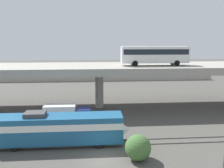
% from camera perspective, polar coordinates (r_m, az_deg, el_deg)
% --- Properties ---
extents(ground_plane, '(260.00, 260.00, 0.00)m').
position_cam_1_polar(ground_plane, '(26.28, -1.80, -17.73)').
color(ground_plane, '#4C4944').
extents(rail_strip_near, '(110.00, 0.12, 0.12)m').
position_cam_1_polar(rail_strip_near, '(29.17, -2.12, -14.60)').
color(rail_strip_near, '#59544C').
rests_on(rail_strip_near, ground_plane).
extents(rail_strip_far, '(110.00, 0.12, 0.12)m').
position_cam_1_polar(rail_strip_far, '(30.51, -2.24, -13.42)').
color(rail_strip_far, '#59544C').
rests_on(rail_strip_far, ground_plane).
extents(train_locomotive, '(16.26, 3.04, 4.18)m').
position_cam_1_polar(train_locomotive, '(29.21, -11.30, -10.23)').
color(train_locomotive, '#1E5984').
rests_on(train_locomotive, ground_plane).
extents(highway_overpass, '(96.00, 12.18, 7.95)m').
position_cam_1_polar(highway_overpass, '(43.46, -3.12, 3.57)').
color(highway_overpass, '#9E998E').
rests_on(highway_overpass, ground_plane).
extents(transit_bus_on_overpass, '(12.00, 2.68, 3.40)m').
position_cam_1_polar(transit_bus_on_overpass, '(43.27, 10.21, 7.12)').
color(transit_bus_on_overpass, silver).
rests_on(transit_bus_on_overpass, highway_overpass).
extents(service_truck_west, '(6.80, 2.46, 3.04)m').
position_cam_1_polar(service_truck_west, '(36.11, -10.98, -7.09)').
color(service_truck_west, navy).
rests_on(service_truck_west, ground_plane).
extents(pier_parking_lot, '(72.14, 13.55, 1.46)m').
position_cam_1_polar(pier_parking_lot, '(79.01, -3.71, 1.96)').
color(pier_parking_lot, '#9E998E').
rests_on(pier_parking_lot, ground_plane).
extents(parked_car_0, '(4.58, 1.87, 1.50)m').
position_cam_1_polar(parked_car_0, '(80.81, 1.71, 3.24)').
color(parked_car_0, maroon).
rests_on(parked_car_0, pier_parking_lot).
extents(parked_car_1, '(4.52, 1.84, 1.50)m').
position_cam_1_polar(parked_car_1, '(77.92, -14.95, 2.62)').
color(parked_car_1, maroon).
rests_on(parked_car_1, pier_parking_lot).
extents(parked_car_2, '(4.62, 1.94, 1.50)m').
position_cam_1_polar(parked_car_2, '(85.00, -20.79, 2.92)').
color(parked_car_2, black).
rests_on(parked_car_2, pier_parking_lot).
extents(parked_car_3, '(4.11, 1.88, 1.50)m').
position_cam_1_polar(parked_car_3, '(80.90, 5.56, 3.20)').
color(parked_car_3, maroon).
rests_on(parked_car_3, pier_parking_lot).
extents(parked_car_4, '(4.25, 1.91, 1.50)m').
position_cam_1_polar(parked_car_4, '(79.00, -21.32, 2.36)').
color(parked_car_4, maroon).
rests_on(parked_car_4, pier_parking_lot).
extents(harbor_water, '(140.00, 36.00, 0.01)m').
position_cam_1_polar(harbor_water, '(101.90, -3.90, 3.46)').
color(harbor_water, '#2D5170').
rests_on(harbor_water, ground_plane).
extents(shrub_right, '(2.75, 2.75, 2.75)m').
position_cam_1_polar(shrub_right, '(25.77, 6.28, -14.96)').
color(shrub_right, '#426933').
rests_on(shrub_right, ground_plane).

